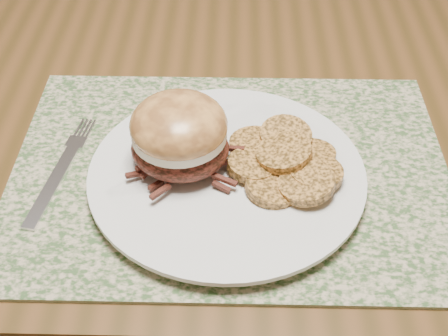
{
  "coord_description": "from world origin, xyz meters",
  "views": [
    {
      "loc": [
        0.11,
        -0.73,
        1.19
      ],
      "look_at": [
        0.1,
        -0.29,
        0.79
      ],
      "focal_mm": 50.0,
      "sensor_mm": 36.0,
      "label": 1
    }
  ],
  "objects_px": {
    "dining_table": "(160,89)",
    "dinner_plate": "(227,176)",
    "fork": "(62,169)",
    "pork_sandwich": "(179,135)"
  },
  "relations": [
    {
      "from": "dining_table",
      "to": "fork",
      "type": "distance_m",
      "value": 0.28
    },
    {
      "from": "dining_table",
      "to": "dinner_plate",
      "type": "bearing_deg",
      "value": -70.01
    },
    {
      "from": "dining_table",
      "to": "dinner_plate",
      "type": "distance_m",
      "value": 0.31
    },
    {
      "from": "dining_table",
      "to": "dinner_plate",
      "type": "relative_size",
      "value": 5.77
    },
    {
      "from": "dining_table",
      "to": "dinner_plate",
      "type": "height_order",
      "value": "dinner_plate"
    },
    {
      "from": "pork_sandwich",
      "to": "fork",
      "type": "height_order",
      "value": "pork_sandwich"
    },
    {
      "from": "dining_table",
      "to": "pork_sandwich",
      "type": "height_order",
      "value": "pork_sandwich"
    },
    {
      "from": "dining_table",
      "to": "fork",
      "type": "height_order",
      "value": "fork"
    },
    {
      "from": "dinner_plate",
      "to": "pork_sandwich",
      "type": "bearing_deg",
      "value": 166.19
    },
    {
      "from": "dining_table",
      "to": "dinner_plate",
      "type": "xyz_separation_m",
      "value": [
        0.1,
        -0.27,
        0.09
      ]
    }
  ]
}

